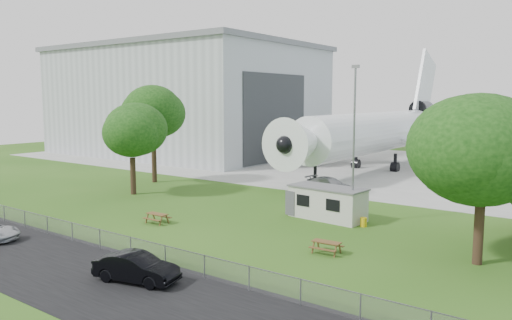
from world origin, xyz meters
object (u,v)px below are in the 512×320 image
Objects in this scene: picnic_east at (326,253)px; site_cabin at (328,203)px; airliner at (378,131)px; car_centre_sedan at (136,268)px; picnic_west at (157,223)px; hangar at (187,100)px.

site_cabin is at bearing 114.46° from picnic_east.
picnic_east is at bearing -62.34° from site_cabin.
airliner is 10.30× the size of car_centre_sedan.
car_centre_sedan is at bearing -49.15° from picnic_west.
airliner is 38.98m from picnic_west.
hangar is at bearing 145.98° from site_cabin.
picnic_west is (33.94, -38.71, -9.41)m from hangar.
airliner is 6.97× the size of site_cabin.
car_centre_sedan reaches higher than picnic_east.
hangar is 36.21m from airliner.
picnic_east is 11.81m from car_centre_sedan.
airliner is at bearing 85.47° from picnic_west.
airliner reaches higher than picnic_east.
site_cabin is (7.99, -29.53, -3.96)m from airliner.
airliner reaches higher than picnic_west.
airliner is 26.52× the size of picnic_east.
car_centre_sedan is (42.42, -48.00, -8.64)m from hangar.
picnic_east is (48.18, -37.73, -9.41)m from hangar.
site_cabin is at bearing 40.53° from picnic_west.
hangar is 23.89× the size of picnic_east.
car_centre_sedan is (8.48, -9.29, 0.76)m from picnic_west.
picnic_west is at bearing 28.44° from car_centre_sedan.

